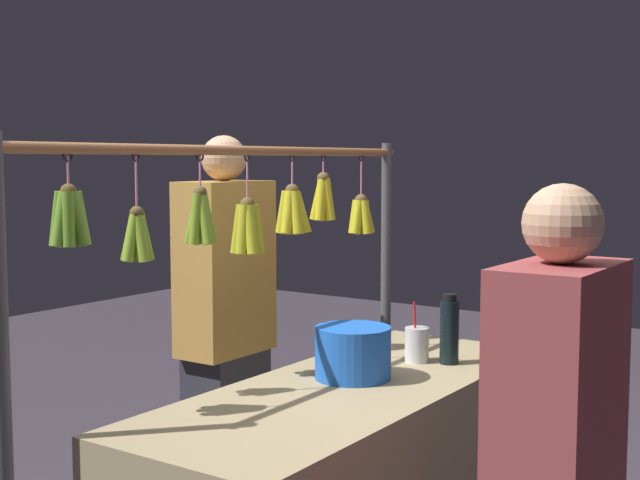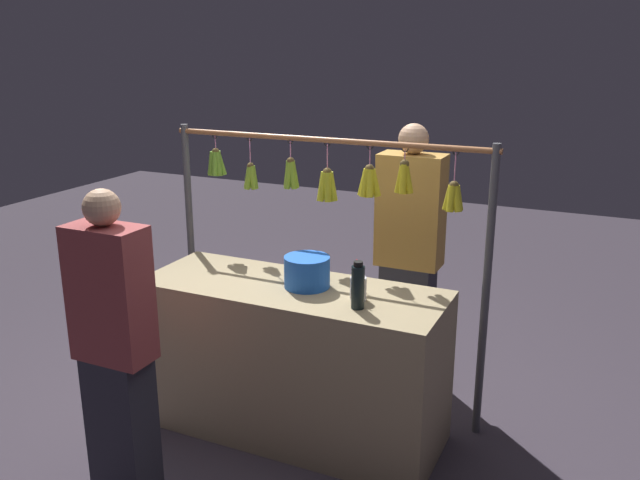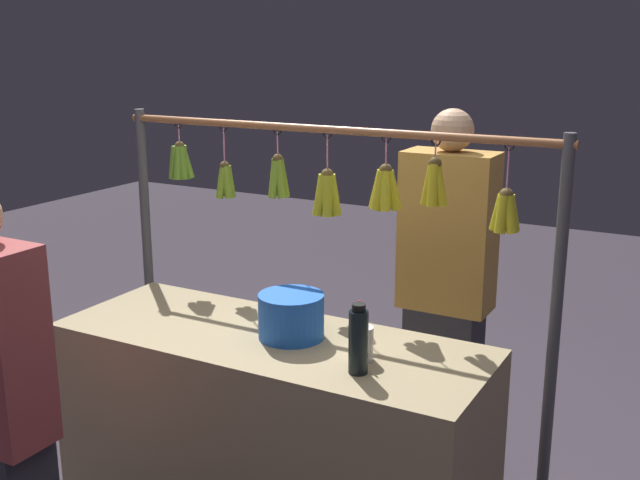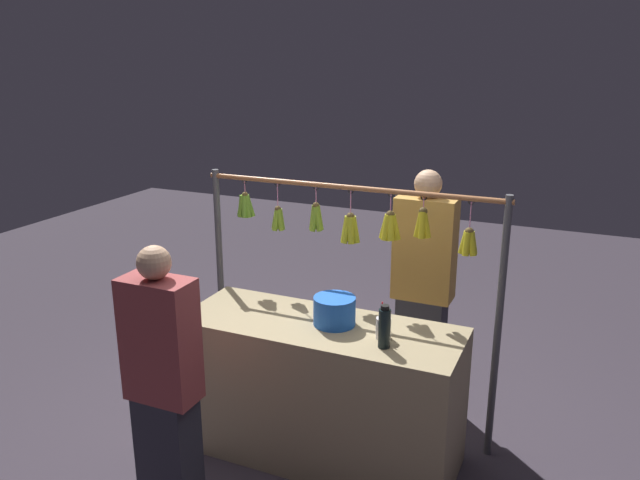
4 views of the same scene
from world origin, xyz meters
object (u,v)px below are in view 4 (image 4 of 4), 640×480
Objects in this scene: customer_person at (164,392)px; vendor_person at (423,293)px; water_bottle at (384,327)px; drink_cup at (383,328)px; blue_bucket at (334,311)px.

vendor_person is at bearing -117.85° from customer_person.
customer_person is (0.93, 0.70, -0.23)m from water_bottle.
water_bottle is at bearing -143.02° from customer_person.
customer_person is at bearing 42.11° from drink_cup.
drink_cup is at bearing 168.94° from blue_bucket.
drink_cup is at bearing 90.27° from vendor_person.
drink_cup is (0.04, -0.10, -0.05)m from water_bottle.
water_bottle is at bearing 110.47° from drink_cup.
drink_cup is 0.13× the size of vendor_person.
drink_cup is 0.14× the size of customer_person.
blue_bucket is 0.33m from drink_cup.
water_bottle is 1.14× the size of drink_cup.
water_bottle is 0.99× the size of blue_bucket.
water_bottle is at bearing 154.99° from blue_bucket.
drink_cup is 0.88m from vendor_person.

